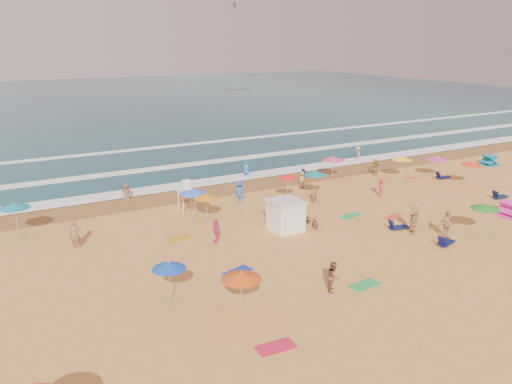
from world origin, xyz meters
TOP-DOWN VIEW (x-y plane):
  - ground at (0.00, 0.00)m, footprint 220.00×220.00m
  - ocean at (0.00, 84.00)m, footprint 220.00×140.00m
  - wet_sand at (0.00, 12.50)m, footprint 220.00×220.00m
  - surf_foam at (0.00, 21.32)m, footprint 200.00×18.70m
  - cabana at (-2.86, 1.51)m, footprint 2.00×2.00m
  - cabana_roof at (-2.86, 1.51)m, footprint 2.20×2.20m
  - bicycle at (-0.96, 1.21)m, footprint 0.65×1.70m
  - lifeguard_stand at (-7.32, 8.46)m, footprint 1.20×1.20m
  - beach_umbrellas at (2.49, 0.98)m, footprint 57.20×24.01m
  - loungers at (4.15, -3.08)m, footprint 37.49×29.00m
  - towels at (2.30, -2.45)m, footprint 33.27×20.00m
  - popup_tents at (19.55, 1.53)m, footprint 14.58×13.01m
  - beachgoers at (0.59, 4.81)m, footprint 44.36×24.96m

SIDE VIEW (x-z plane):
  - ground at x=0.00m, z-range 0.00..0.00m
  - ocean at x=0.00m, z-range -0.09..0.09m
  - wet_sand at x=0.00m, z-range 0.01..0.01m
  - towels at x=2.30m, z-range 0.00..0.03m
  - surf_foam at x=0.00m, z-range 0.08..0.12m
  - loungers at x=4.15m, z-range 0.00..0.34m
  - bicycle at x=-0.96m, z-range 0.00..0.88m
  - popup_tents at x=19.55m, z-range 0.00..1.20m
  - beachgoers at x=0.59m, z-range -0.28..1.87m
  - cabana at x=-2.86m, z-range 0.00..2.00m
  - lifeguard_stand at x=-7.32m, z-range 0.00..2.10m
  - cabana_roof at x=-2.86m, z-range 2.00..2.12m
  - beach_umbrellas at x=2.49m, z-range 1.76..2.50m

